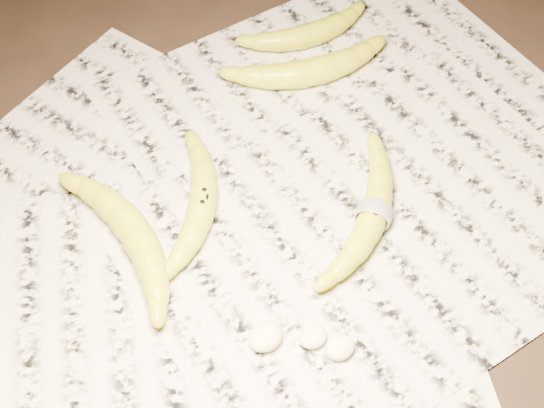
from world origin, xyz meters
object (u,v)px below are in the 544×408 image
banana_left_b (134,230)px  banana_taped (374,213)px  banana_upper_b (309,33)px  banana_upper_a (310,70)px  banana_center (202,202)px

banana_left_b → banana_taped: size_ratio=0.99×
banana_upper_b → banana_taped: bearing=-100.6°
banana_taped → banana_upper_a: bearing=35.8°
banana_left_b → banana_upper_a: bearing=-72.9°
banana_left_b → banana_upper_b: bearing=-66.0°
banana_center → banana_upper_b: bearing=-19.8°
banana_center → banana_upper_a: size_ratio=0.93×
banana_upper_a → banana_taped: bearing=-89.9°
banana_left_b → banana_taped: bearing=-118.5°
banana_upper_b → banana_center: bearing=-137.6°
banana_center → banana_upper_a: 0.25m
banana_left_b → banana_upper_a: same height
banana_center → banana_upper_b: size_ratio=1.11×
banana_taped → banana_upper_b: size_ratio=1.24×
banana_taped → banana_upper_b: 0.32m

